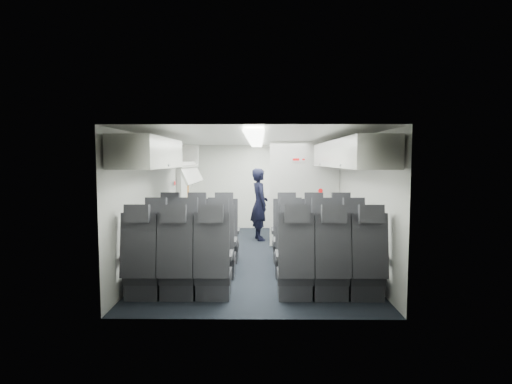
{
  "coord_description": "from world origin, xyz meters",
  "views": [
    {
      "loc": [
        0.07,
        -7.31,
        1.77
      ],
      "look_at": [
        0.0,
        0.4,
        1.15
      ],
      "focal_mm": 28.0,
      "sensor_mm": 36.0,
      "label": 1
    }
  ],
  "objects_px": {
    "seat_row_front": "(256,240)",
    "boarding_door": "(183,197)",
    "galley_unit": "(294,193)",
    "carry_on_bag": "(169,157)",
    "seat_row_mid": "(255,251)",
    "flight_attendant": "(259,204)",
    "seat_row_rear": "(254,268)"
  },
  "relations": [
    {
      "from": "seat_row_rear",
      "to": "boarding_door",
      "type": "bearing_deg",
      "value": 112.87
    },
    {
      "from": "seat_row_mid",
      "to": "boarding_door",
      "type": "bearing_deg",
      "value": 118.77
    },
    {
      "from": "seat_row_rear",
      "to": "galley_unit",
      "type": "distance_m",
      "value": 5.17
    },
    {
      "from": "seat_row_rear",
      "to": "boarding_door",
      "type": "distance_m",
      "value": 4.25
    },
    {
      "from": "seat_row_front",
      "to": "carry_on_bag",
      "type": "bearing_deg",
      "value": -173.44
    },
    {
      "from": "seat_row_front",
      "to": "seat_row_mid",
      "type": "height_order",
      "value": "same"
    },
    {
      "from": "seat_row_front",
      "to": "boarding_door",
      "type": "distance_m",
      "value": 2.71
    },
    {
      "from": "seat_row_mid",
      "to": "galley_unit",
      "type": "height_order",
      "value": "galley_unit"
    },
    {
      "from": "seat_row_rear",
      "to": "carry_on_bag",
      "type": "height_order",
      "value": "carry_on_bag"
    },
    {
      "from": "seat_row_mid",
      "to": "seat_row_front",
      "type": "bearing_deg",
      "value": 90.0
    },
    {
      "from": "seat_row_front",
      "to": "galley_unit",
      "type": "relative_size",
      "value": 1.75
    },
    {
      "from": "boarding_door",
      "to": "carry_on_bag",
      "type": "xyz_separation_m",
      "value": [
        0.21,
        -2.25,
        0.87
      ]
    },
    {
      "from": "seat_row_mid",
      "to": "boarding_door",
      "type": "xyz_separation_m",
      "value": [
        -1.64,
        2.99,
        0.55
      ]
    },
    {
      "from": "seat_row_mid",
      "to": "boarding_door",
      "type": "relative_size",
      "value": 1.79
    },
    {
      "from": "galley_unit",
      "to": "seat_row_rear",
      "type": "bearing_deg",
      "value": -100.65
    },
    {
      "from": "seat_row_rear",
      "to": "galley_unit",
      "type": "xyz_separation_m",
      "value": [
        0.95,
        5.05,
        0.55
      ]
    },
    {
      "from": "boarding_door",
      "to": "carry_on_bag",
      "type": "distance_m",
      "value": 2.42
    },
    {
      "from": "seat_row_front",
      "to": "carry_on_bag",
      "type": "distance_m",
      "value": 2.02
    },
    {
      "from": "seat_row_front",
      "to": "seat_row_mid",
      "type": "bearing_deg",
      "value": -90.0
    },
    {
      "from": "seat_row_mid",
      "to": "seat_row_rear",
      "type": "relative_size",
      "value": 1.0
    },
    {
      "from": "seat_row_mid",
      "to": "galley_unit",
      "type": "xyz_separation_m",
      "value": [
        0.95,
        4.15,
        0.55
      ]
    },
    {
      "from": "seat_row_front",
      "to": "carry_on_bag",
      "type": "relative_size",
      "value": 9.36
    },
    {
      "from": "carry_on_bag",
      "to": "flight_attendant",
      "type": "bearing_deg",
      "value": 50.12
    },
    {
      "from": "boarding_door",
      "to": "flight_attendant",
      "type": "bearing_deg",
      "value": -2.74
    },
    {
      "from": "boarding_door",
      "to": "seat_row_front",
      "type": "bearing_deg",
      "value": -51.84
    },
    {
      "from": "seat_row_front",
      "to": "boarding_door",
      "type": "bearing_deg",
      "value": 128.16
    },
    {
      "from": "boarding_door",
      "to": "carry_on_bag",
      "type": "bearing_deg",
      "value": -84.79
    },
    {
      "from": "galley_unit",
      "to": "boarding_door",
      "type": "relative_size",
      "value": 1.02
    },
    {
      "from": "flight_attendant",
      "to": "carry_on_bag",
      "type": "height_order",
      "value": "carry_on_bag"
    },
    {
      "from": "seat_row_mid",
      "to": "seat_row_rear",
      "type": "height_order",
      "value": "same"
    },
    {
      "from": "seat_row_rear",
      "to": "boarding_door",
      "type": "height_order",
      "value": "boarding_door"
    },
    {
      "from": "boarding_door",
      "to": "flight_attendant",
      "type": "xyz_separation_m",
      "value": [
        1.71,
        -0.08,
        -0.16
      ]
    }
  ]
}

